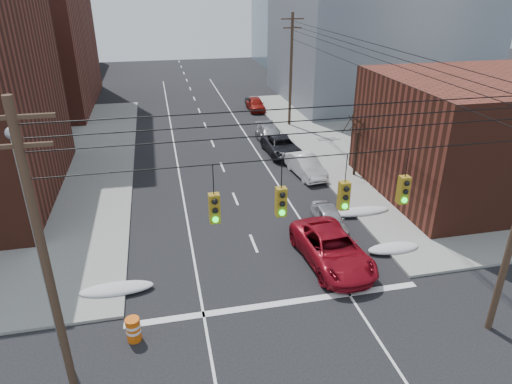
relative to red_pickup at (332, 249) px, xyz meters
name	(u,v)px	position (x,y,z in m)	size (l,w,h in m)	color
sidewalk_ne	(491,133)	(23.36, 17.79, -0.79)	(40.00, 40.00, 0.15)	gray
building_brick_far	(15,33)	(-29.64, 64.79, 5.14)	(22.00, 18.00, 12.00)	#502318
building_storefront	(496,135)	(14.36, 6.79, 3.14)	(16.00, 12.00, 8.00)	#502318
utility_pole_left	(46,263)	(-12.14, -6.21, 4.92)	(2.20, 0.28, 11.00)	#473323
utility_pole_far	(291,69)	(4.86, 24.79, 4.92)	(2.20, 0.28, 11.00)	#473323
traffic_signals	(313,197)	(-3.54, -6.24, 6.30)	(17.00, 0.42, 2.02)	black
street_light	(34,227)	(-13.14, -3.21, 4.68)	(0.44, 0.44, 9.32)	gray
bare_tree	(356,148)	(5.95, 10.79, 1.46)	(2.09, 2.20, 4.93)	black
snow_nw	(117,289)	(-11.04, -0.21, -0.65)	(3.50, 1.08, 0.42)	silver
snow_ne	(393,248)	(3.76, 0.29, -0.65)	(3.00, 1.08, 0.42)	silver
snow_east_far	(360,212)	(3.76, 4.79, -0.65)	(4.00, 1.08, 0.42)	silver
red_pickup	(332,249)	(0.00, 0.00, 0.00)	(2.86, 6.21, 1.73)	maroon
parked_car_a	(329,219)	(1.16, 3.48, -0.18)	(1.60, 3.98, 1.36)	#B9B9BE
parked_car_b	(306,166)	(2.39, 11.78, -0.08)	(1.65, 4.73, 1.56)	white
parked_car_c	(281,146)	(1.79, 16.64, -0.11)	(2.48, 5.39, 1.50)	black
parked_car_d	(270,135)	(1.58, 19.82, -0.13)	(2.06, 5.06, 1.47)	#A4A4A8
parked_car_e	(256,104)	(2.76, 31.54, -0.12)	(1.75, 4.35, 1.48)	maroon
parked_car_f	(254,103)	(2.76, 32.32, -0.24)	(1.32, 3.79, 1.25)	black
lot_car_a	(18,165)	(-19.09, 16.34, 0.05)	(1.61, 4.61, 1.52)	silver
lot_car_b	(23,163)	(-18.91, 16.98, -0.01)	(2.33, 5.06, 1.41)	#BABABF
construction_barrel	(133,329)	(-10.14, -3.66, -0.31)	(0.72, 0.72, 1.08)	#D9570B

